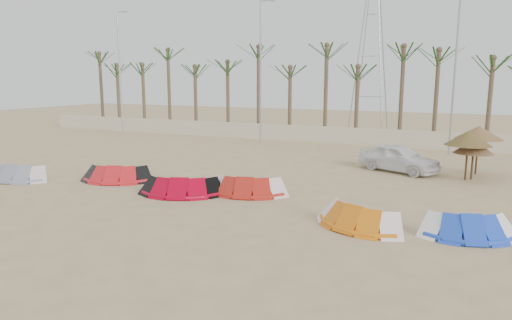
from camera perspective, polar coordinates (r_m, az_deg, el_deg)
The scene contains 17 objects.
ground at distance 16.65m, azimuth -8.69°, elevation -7.74°, with size 120.00×120.00×0.00m, color tan.
boundary_wall at distance 36.55m, azimuth 10.49°, elevation 3.03°, with size 60.00×0.30×1.30m, color beige.
palm_line at distance 37.61m, azimuth 12.36°, elevation 12.01°, with size 52.00×4.00×7.70m.
lamp_a at distance 43.91m, azimuth -16.63°, elevation 10.64°, with size 1.25×0.14×11.00m.
lamp_b at distance 36.33m, azimuth 0.62°, elevation 11.24°, with size 1.25×0.14×11.00m.
lamp_c at distance 33.22m, azimuth 23.69°, elevation 10.50°, with size 1.25×0.14×11.00m.
pylon at distance 42.24m, azimuth 13.78°, elevation 2.96°, with size 3.00×3.00×14.00m, color #A5A8AD, non-canonical shape.
kite_grey at distance 26.11m, azimuth -27.23°, elevation -1.27°, with size 3.49×1.88×0.90m.
kite_red_left at distance 23.95m, azimuth -16.58°, elevation -1.50°, with size 3.81×2.50×0.90m.
kite_red_mid at distance 20.60m, azimuth -8.84°, elevation -3.05°, with size 3.99×2.56×0.90m.
kite_red_right at distance 20.42m, azimuth -0.82°, elevation -3.04°, with size 3.73×2.17×0.90m.
kite_orange at distance 16.39m, azimuth 12.78°, elevation -6.64°, with size 3.65×2.54×0.90m.
kite_blue at distance 16.54m, azimuth 25.09°, elevation -7.22°, with size 3.31×2.22×0.90m.
parasol_left at distance 25.41m, azimuth 25.57°, elevation 1.52°, with size 1.96×1.96×2.06m.
parasol_mid at distance 25.15m, azimuth 25.01°, elevation 2.45°, with size 2.30×2.30×2.48m.
parasol_right at distance 27.01m, azimuth 26.08°, elevation 3.09°, with size 2.45×2.45×2.60m.
car at distance 26.34m, azimuth 17.40°, elevation 0.24°, with size 1.79×4.45×1.52m, color white.
Camera 1 is at (8.77, -13.20, 5.09)m, focal length 32.00 mm.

